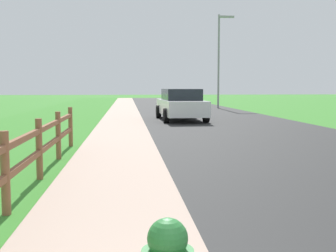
{
  "coord_description": "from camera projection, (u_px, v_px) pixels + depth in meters",
  "views": [
    {
      "loc": [
        -0.77,
        -0.9,
        1.57
      ],
      "look_at": [
        0.07,
        7.8,
        0.77
      ],
      "focal_mm": 45.72,
      "sensor_mm": 36.0,
      "label": 1
    }
  ],
  "objects": [
    {
      "name": "ground_plane",
      "position": [
        140.0,
        113.0,
        25.89
      ],
      "size": [
        120.0,
        120.0,
        0.0
      ],
      "primitive_type": "plane",
      "color": "#387F2A"
    },
    {
      "name": "road_asphalt",
      "position": [
        192.0,
        111.0,
        28.21
      ],
      "size": [
        7.0,
        66.0,
        0.01
      ],
      "primitive_type": "cube",
      "color": "#2B2B2B",
      "rests_on": "ground"
    },
    {
      "name": "curb_concrete",
      "position": [
        92.0,
        111.0,
        27.59
      ],
      "size": [
        6.0,
        66.0,
        0.01
      ],
      "primitive_type": "cube",
      "color": "tan",
      "rests_on": "ground"
    },
    {
      "name": "grass_verge",
      "position": [
        68.0,
        111.0,
        27.44
      ],
      "size": [
        5.0,
        66.0,
        0.0
      ],
      "primitive_type": "cube",
      "color": "#387F2A",
      "rests_on": "ground"
    },
    {
      "name": "rail_fence",
      "position": [
        25.0,
        154.0,
        6.2
      ],
      "size": [
        0.11,
        10.29,
        1.04
      ],
      "color": "brown",
      "rests_on": "ground"
    },
    {
      "name": "parked_suv_white",
      "position": [
        181.0,
        104.0,
        20.2
      ],
      "size": [
        2.12,
        5.01,
        1.48
      ],
      "color": "white",
      "rests_on": "ground"
    },
    {
      "name": "street_lamp",
      "position": [
        220.0,
        53.0,
        31.16
      ],
      "size": [
        1.17,
        0.2,
        6.79
      ],
      "color": "gray",
      "rests_on": "ground"
    }
  ]
}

